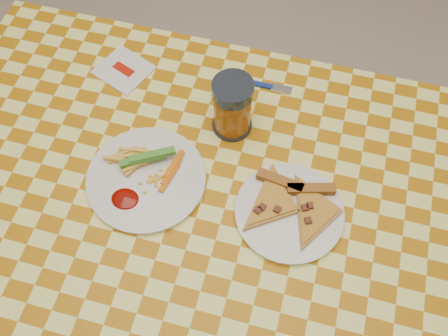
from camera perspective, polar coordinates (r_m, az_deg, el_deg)
The scene contains 9 objects.
ground at distance 1.75m, azimuth -1.63°, elevation -14.64°, with size 8.00×8.00×0.00m, color beige.
table at distance 1.10m, azimuth -2.52°, elevation -5.65°, with size 1.28×0.88×0.76m.
plate_left at distance 1.06m, azimuth -8.85°, elevation -1.28°, with size 0.25×0.25×0.01m, color silver.
plate_right at distance 1.02m, azimuth 7.45°, elevation -5.11°, with size 0.22×0.22×0.01m, color silver.
fries_veggies at distance 1.06m, azimuth -9.14°, elevation -0.05°, with size 0.18×0.16×0.04m.
pizza_slices at distance 1.02m, azimuth 7.84°, elevation -4.09°, with size 0.24×0.21×0.02m.
drink_glass at distance 1.07m, azimuth 0.97°, elevation 7.00°, with size 0.09×0.09×0.14m.
napkin at distance 1.24m, azimuth -11.38°, elevation 10.93°, with size 0.15×0.14×0.01m.
fork at distance 1.19m, azimuth 4.23°, elevation 9.49°, with size 0.15×0.02×0.01m.
Camera 1 is at (0.16, -0.41, 1.69)m, focal length 40.00 mm.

